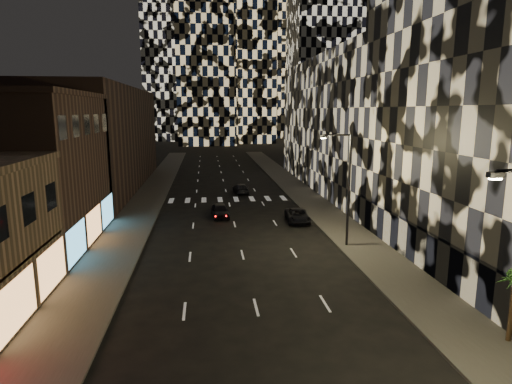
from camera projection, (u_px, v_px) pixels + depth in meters
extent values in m
cube|color=#47443F|center=(146.00, 201.00, 52.21)|extent=(4.00, 120.00, 0.15)
cube|color=#47443F|center=(306.00, 197.00, 54.50)|extent=(4.00, 120.00, 0.15)
cube|color=#4C4C47|center=(164.00, 200.00, 52.45)|extent=(0.20, 120.00, 0.15)
cube|color=#4C4C47|center=(290.00, 197.00, 54.26)|extent=(0.20, 120.00, 0.15)
cube|color=#4A342A|center=(26.00, 173.00, 34.20)|extent=(10.00, 15.00, 12.00)
cube|color=#4A342A|center=(102.00, 139.00, 59.86)|extent=(10.00, 40.00, 14.00)
cube|color=#383838|center=(424.00, 249.00, 29.62)|extent=(0.60, 25.00, 3.00)
cube|color=#232326|center=(365.00, 124.00, 60.80)|extent=(16.00, 40.00, 18.00)
cube|color=black|center=(496.00, 175.00, 13.40)|extent=(0.50, 0.25, 0.18)
cube|color=#FFEAB2|center=(495.00, 179.00, 13.43)|extent=(0.35, 0.18, 0.06)
cylinder|color=black|center=(349.00, 191.00, 33.97)|extent=(0.20, 0.20, 9.00)
cylinder|color=black|center=(337.00, 135.00, 33.02)|extent=(2.20, 0.14, 0.14)
cube|color=black|center=(323.00, 137.00, 32.92)|extent=(0.50, 0.25, 0.18)
cube|color=#FFEAB2|center=(323.00, 138.00, 32.94)|extent=(0.35, 0.18, 0.06)
imported|color=black|center=(220.00, 211.00, 44.28)|extent=(1.96, 4.25, 1.41)
imported|color=black|center=(241.00, 188.00, 57.30)|extent=(2.09, 4.46, 1.26)
imported|color=black|center=(298.00, 216.00, 42.36)|extent=(2.44, 4.80, 1.30)
cylinder|color=#47331E|center=(512.00, 311.00, 20.07)|extent=(0.23, 0.23, 3.01)
cone|color=#1F4619|center=(511.00, 277.00, 19.98)|extent=(0.65, 1.32, 0.80)
cone|color=#1F4619|center=(510.00, 278.00, 19.83)|extent=(1.31, 0.71, 0.80)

